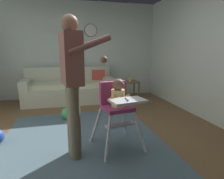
{
  "coord_description": "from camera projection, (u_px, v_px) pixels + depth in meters",
  "views": [
    {
      "loc": [
        -0.32,
        -2.55,
        1.29
      ],
      "look_at": [
        0.26,
        -0.13,
        0.78
      ],
      "focal_mm": 30.78,
      "sensor_mm": 36.0,
      "label": 1
    }
  ],
  "objects": [
    {
      "name": "ground",
      "position": [
        92.0,
        145.0,
        2.77
      ],
      "size": [
        5.95,
        7.23,
        0.1
      ],
      "primitive_type": "cube",
      "color": "brown"
    },
    {
      "name": "wall_far",
      "position": [
        77.0,
        50.0,
        5.21
      ],
      "size": [
        5.15,
        0.06,
        2.55
      ],
      "primitive_type": "cube",
      "color": "silver",
      "rests_on": "ground"
    },
    {
      "name": "wall_right",
      "position": [
        216.0,
        51.0,
        3.29
      ],
      "size": [
        0.06,
        6.23,
        2.55
      ],
      "primitive_type": "cube",
      "color": "silver",
      "rests_on": "ground"
    },
    {
      "name": "area_rug",
      "position": [
        83.0,
        143.0,
        2.7
      ],
      "size": [
        2.26,
        2.72,
        0.01
      ],
      "primitive_type": "cube",
      "color": "#485E68",
      "rests_on": "ground"
    },
    {
      "name": "couch",
      "position": [
        69.0,
        89.0,
        4.85
      ],
      "size": [
        2.17,
        0.86,
        0.86
      ],
      "rotation": [
        0.0,
        0.0,
        -1.57
      ],
      "color": "beige",
      "rests_on": "ground"
    },
    {
      "name": "high_chair",
      "position": [
        117.0,
        101.0,
        2.48
      ],
      "size": [
        0.7,
        0.8,
        0.94
      ],
      "rotation": [
        0.0,
        0.0,
        -1.4
      ],
      "color": "silver",
      "rests_on": "ground"
    },
    {
      "name": "adult_standing",
      "position": [
        72.0,
        80.0,
        2.21
      ],
      "size": [
        0.57,
        0.5,
        1.67
      ],
      "rotation": [
        0.0,
        0.0,
        0.16
      ],
      "color": "#665F47",
      "rests_on": "ground"
    },
    {
      "name": "toy_ball",
      "position": [
        67.0,
        114.0,
        3.61
      ],
      "size": [
        0.23,
        0.23,
        0.23
      ],
      "primitive_type": "sphere",
      "color": "green",
      "rests_on": "ground"
    },
    {
      "name": "side_table",
      "position": [
        130.0,
        87.0,
        4.82
      ],
      "size": [
        0.4,
        0.4,
        0.52
      ],
      "color": "brown",
      "rests_on": "ground"
    },
    {
      "name": "sippy_cup",
      "position": [
        130.0,
        79.0,
        4.78
      ],
      "size": [
        0.07,
        0.07,
        0.1
      ],
      "primitive_type": "cylinder",
      "color": "gold",
      "rests_on": "side_table"
    },
    {
      "name": "wall_clock",
      "position": [
        91.0,
        30.0,
        5.15
      ],
      "size": [
        0.34,
        0.04,
        0.34
      ],
      "color": "white"
    }
  ]
}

